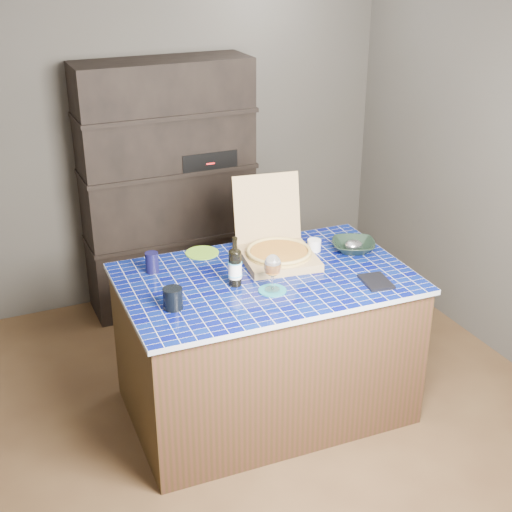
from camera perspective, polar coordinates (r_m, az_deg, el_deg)
name	(u,v)px	position (r m, az deg, el deg)	size (l,w,h in m)	color
room	(255,213)	(3.67, -0.10, 3.43)	(3.50, 3.50, 3.50)	brown
shelving_unit	(169,188)	(5.14, -6.99, 5.45)	(1.20, 0.41, 1.80)	black
kitchen_island	(265,344)	(4.09, 0.75, -7.05)	(1.60, 1.04, 0.86)	#48291C
pizza_box	(277,250)	(4.05, 1.73, 0.49)	(0.46, 0.54, 0.43)	#9D8651
mead_bottle	(235,267)	(3.74, -1.69, -0.85)	(0.07, 0.07, 0.27)	black
teal_trivet	(272,290)	(3.72, 1.32, -2.77)	(0.15, 0.15, 0.01)	#166D76
wine_glass	(273,266)	(3.66, 1.34, -0.82)	(0.09, 0.09, 0.20)	white
tumbler	(173,298)	(3.55, -6.67, -3.39)	(0.10, 0.10, 0.11)	black
dvd_case	(376,282)	(3.85, 9.58, -2.03)	(0.14, 0.19, 0.02)	black
bowl	(353,246)	(4.21, 7.80, 0.79)	(0.25, 0.25, 0.06)	black
foil_contents	(354,245)	(4.20, 7.81, 0.91)	(0.11, 0.09, 0.05)	#B1B3BD
white_jar	(314,245)	(4.19, 4.68, 0.88)	(0.08, 0.08, 0.07)	white
navy_cup	(152,262)	(3.94, -8.32, -0.51)	(0.07, 0.07, 0.11)	black
green_trivet	(202,253)	(4.16, -4.33, 0.26)	(0.20, 0.20, 0.01)	#70B025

